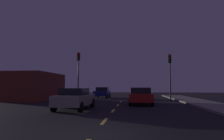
{
  "coord_description": "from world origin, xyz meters",
  "views": [
    {
      "loc": [
        1.32,
        -6.16,
        1.56
      ],
      "look_at": [
        -0.83,
        13.26,
        3.24
      ],
      "focal_mm": 30.96,
      "sensor_mm": 36.0,
      "label": 1
    }
  ],
  "objects_px": {
    "car_stopped_ahead": "(140,96)",
    "car_adjacent_lane": "(75,98)",
    "car_oncoming_far": "(102,92)",
    "traffic_signal_left": "(78,67)",
    "traffic_signal_right": "(170,68)"
  },
  "relations": [
    {
      "from": "traffic_signal_left",
      "to": "traffic_signal_right",
      "type": "relative_size",
      "value": 1.08
    },
    {
      "from": "traffic_signal_left",
      "to": "car_adjacent_lane",
      "type": "relative_size",
      "value": 1.27
    },
    {
      "from": "traffic_signal_left",
      "to": "car_oncoming_far",
      "type": "relative_size",
      "value": 1.39
    },
    {
      "from": "car_stopped_ahead",
      "to": "car_adjacent_lane",
      "type": "relative_size",
      "value": 0.97
    },
    {
      "from": "traffic_signal_right",
      "to": "car_adjacent_lane",
      "type": "bearing_deg",
      "value": -134.4
    },
    {
      "from": "traffic_signal_right",
      "to": "car_stopped_ahead",
      "type": "bearing_deg",
      "value": -129.79
    },
    {
      "from": "car_adjacent_lane",
      "to": "car_oncoming_far",
      "type": "xyz_separation_m",
      "value": [
        -0.27,
        13.35,
        0.0
      ]
    },
    {
      "from": "car_stopped_ahead",
      "to": "car_oncoming_far",
      "type": "xyz_separation_m",
      "value": [
        -4.87,
        9.24,
        -0.0
      ]
    },
    {
      "from": "car_adjacent_lane",
      "to": "car_oncoming_far",
      "type": "bearing_deg",
      "value": 91.14
    },
    {
      "from": "car_stopped_ahead",
      "to": "car_oncoming_far",
      "type": "bearing_deg",
      "value": 117.81
    },
    {
      "from": "traffic_signal_left",
      "to": "traffic_signal_right",
      "type": "bearing_deg",
      "value": -0.0
    },
    {
      "from": "car_stopped_ahead",
      "to": "car_adjacent_lane",
      "type": "bearing_deg",
      "value": -138.26
    },
    {
      "from": "car_stopped_ahead",
      "to": "car_adjacent_lane",
      "type": "height_order",
      "value": "car_stopped_ahead"
    },
    {
      "from": "traffic_signal_left",
      "to": "car_oncoming_far",
      "type": "distance_m",
      "value": 6.35
    },
    {
      "from": "traffic_signal_right",
      "to": "car_adjacent_lane",
      "type": "relative_size",
      "value": 1.18
    }
  ]
}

